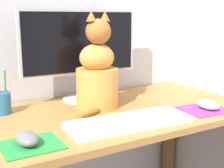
# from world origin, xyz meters

# --- Properties ---
(desk) EXTENTS (1.25, 0.62, 0.72)m
(desk) POSITION_xyz_m (0.00, 0.00, 0.61)
(desk) COLOR #A87038
(desk) RESTS_ON ground_plane
(monitor) EXTENTS (0.55, 0.17, 0.41)m
(monitor) POSITION_xyz_m (0.01, 0.21, 0.95)
(monitor) COLOR #B2B2B7
(monitor) RESTS_ON desk
(keyboard) EXTENTS (0.46, 0.19, 0.02)m
(keyboard) POSITION_xyz_m (0.01, -0.18, 0.73)
(keyboard) COLOR silver
(keyboard) RESTS_ON desk
(mousepad_left) EXTENTS (0.17, 0.15, 0.00)m
(mousepad_left) POSITION_xyz_m (-0.34, -0.19, 0.72)
(mousepad_left) COLOR #238438
(mousepad_left) RESTS_ON desk
(mousepad_right) EXTENTS (0.20, 0.18, 0.00)m
(mousepad_right) POSITION_xyz_m (0.37, -0.18, 0.72)
(mousepad_right) COLOR purple
(mousepad_right) RESTS_ON desk
(computer_mouse_left) EXTENTS (0.06, 0.10, 0.04)m
(computer_mouse_left) POSITION_xyz_m (-0.35, -0.18, 0.74)
(computer_mouse_left) COLOR slate
(computer_mouse_left) RESTS_ON mousepad_left
(computer_mouse_right) EXTENTS (0.07, 0.11, 0.04)m
(computer_mouse_right) POSITION_xyz_m (0.39, -0.19, 0.74)
(computer_mouse_right) COLOR white
(computer_mouse_right) RESTS_ON mousepad_right
(cat) EXTENTS (0.24, 0.23, 0.40)m
(cat) POSITION_xyz_m (0.02, 0.07, 0.86)
(cat) COLOR #D6893D
(cat) RESTS_ON desk
(pen_cup) EXTENTS (0.07, 0.07, 0.17)m
(pen_cup) POSITION_xyz_m (-0.35, 0.18, 0.76)
(pen_cup) COLOR #286089
(pen_cup) RESTS_ON desk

